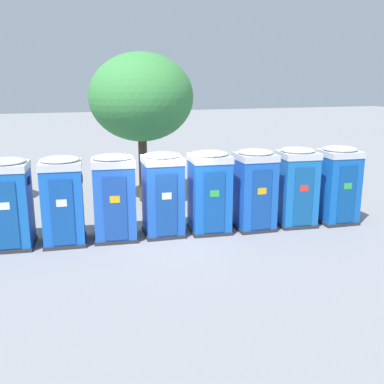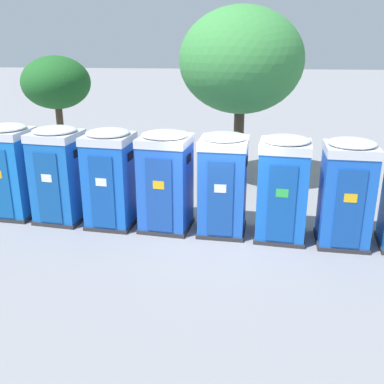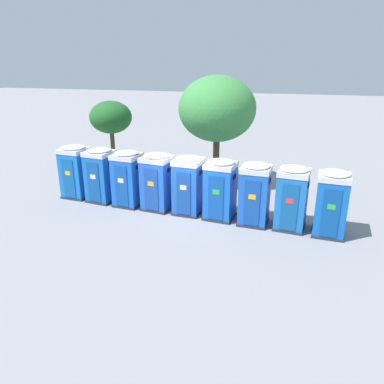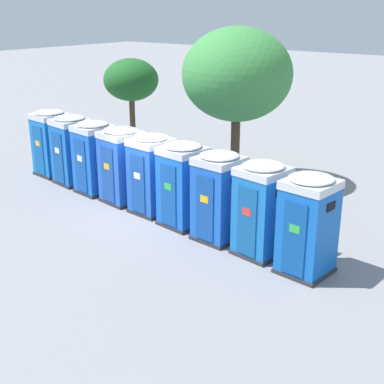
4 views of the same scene
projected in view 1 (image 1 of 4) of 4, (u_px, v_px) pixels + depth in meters
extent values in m
plane|color=gray|center=(164.00, 235.00, 13.65)|extent=(120.00, 120.00, 0.00)
cube|color=#2D2D33|center=(13.00, 245.00, 12.72)|extent=(1.36, 1.36, 0.10)
cube|color=blue|center=(9.00, 207.00, 12.46)|extent=(1.30, 1.29, 2.10)
cube|color=#114994|center=(5.00, 216.00, 11.92)|extent=(0.63, 0.12, 1.85)
cube|color=white|center=(4.00, 206.00, 11.84)|extent=(0.28, 0.05, 0.20)
cube|color=black|center=(29.00, 181.00, 12.39)|extent=(0.08, 0.36, 0.20)
cube|color=silver|center=(5.00, 167.00, 12.18)|extent=(1.34, 1.33, 0.20)
ellipsoid|color=silver|center=(4.00, 161.00, 12.15)|extent=(1.27, 1.27, 0.18)
cube|color=#2D2D33|center=(66.00, 241.00, 13.01)|extent=(1.30, 1.32, 0.10)
cube|color=blue|center=(63.00, 205.00, 12.75)|extent=(1.24, 1.26, 2.10)
cube|color=#1248A0|center=(62.00, 213.00, 12.22)|extent=(0.61, 0.10, 1.85)
cube|color=white|center=(61.00, 203.00, 12.13)|extent=(0.28, 0.04, 0.20)
cube|color=black|center=(82.00, 178.00, 12.70)|extent=(0.06, 0.36, 0.20)
cube|color=silver|center=(60.00, 165.00, 12.48)|extent=(1.28, 1.30, 0.20)
ellipsoid|color=silver|center=(60.00, 159.00, 12.44)|extent=(1.22, 1.23, 0.18)
cube|color=#2D2D33|center=(116.00, 237.00, 13.40)|extent=(1.39, 1.36, 0.10)
cube|color=blue|center=(114.00, 201.00, 13.14)|extent=(1.32, 1.29, 2.10)
cube|color=#19449D|center=(115.00, 209.00, 12.60)|extent=(0.65, 0.12, 1.85)
cube|color=yellow|center=(115.00, 199.00, 12.51)|extent=(0.28, 0.05, 0.20)
cube|color=black|center=(134.00, 176.00, 13.08)|extent=(0.07, 0.36, 0.20)
cube|color=silver|center=(113.00, 162.00, 12.86)|extent=(1.36, 1.33, 0.20)
ellipsoid|color=silver|center=(112.00, 157.00, 12.83)|extent=(1.30, 1.27, 0.18)
cube|color=#2D2D33|center=(163.00, 232.00, 13.76)|extent=(1.25, 1.29, 0.10)
cube|color=blue|center=(163.00, 198.00, 13.50)|extent=(1.19, 1.23, 2.10)
cube|color=#17449A|center=(167.00, 205.00, 12.97)|extent=(0.61, 0.08, 1.85)
cube|color=white|center=(167.00, 196.00, 12.89)|extent=(0.28, 0.03, 0.20)
cube|color=black|center=(181.00, 173.00, 13.47)|extent=(0.05, 0.36, 0.20)
cube|color=silver|center=(162.00, 160.00, 13.23)|extent=(1.23, 1.26, 0.20)
ellipsoid|color=silver|center=(162.00, 155.00, 13.19)|extent=(1.17, 1.20, 0.18)
cube|color=#2D2D33|center=(209.00, 229.00, 14.05)|extent=(1.34, 1.34, 0.10)
cube|color=blue|center=(209.00, 195.00, 13.79)|extent=(1.28, 1.27, 2.10)
cube|color=#11489F|center=(214.00, 203.00, 13.25)|extent=(0.63, 0.11, 1.85)
cube|color=green|center=(215.00, 194.00, 13.17)|extent=(0.28, 0.04, 0.20)
cube|color=black|center=(228.00, 171.00, 13.73)|extent=(0.07, 0.36, 0.20)
cube|color=silver|center=(210.00, 158.00, 13.51)|extent=(1.32, 1.31, 0.20)
ellipsoid|color=silver|center=(210.00, 153.00, 13.48)|extent=(1.25, 1.25, 0.18)
cube|color=#2D2D33|center=(253.00, 226.00, 14.34)|extent=(1.25, 1.28, 0.10)
cube|color=blue|center=(254.00, 193.00, 14.08)|extent=(1.19, 1.22, 2.10)
cube|color=#14449C|center=(262.00, 200.00, 13.55)|extent=(0.61, 0.08, 1.85)
cube|color=yellow|center=(262.00, 191.00, 13.47)|extent=(0.28, 0.03, 0.20)
cube|color=black|center=(272.00, 169.00, 14.05)|extent=(0.05, 0.36, 0.20)
cube|color=silver|center=(255.00, 157.00, 13.80)|extent=(1.23, 1.26, 0.20)
ellipsoid|color=silver|center=(255.00, 152.00, 13.77)|extent=(1.17, 1.19, 0.18)
cube|color=#2D2D33|center=(294.00, 223.00, 14.72)|extent=(1.31, 1.34, 0.10)
cube|color=blue|center=(296.00, 190.00, 14.46)|extent=(1.25, 1.27, 2.10)
cube|color=#125194|center=(304.00, 197.00, 13.92)|extent=(0.61, 0.11, 1.85)
cube|color=red|center=(304.00, 188.00, 13.84)|extent=(0.28, 0.04, 0.20)
cube|color=black|center=(313.00, 167.00, 14.40)|extent=(0.07, 0.36, 0.20)
cube|color=silver|center=(298.00, 155.00, 14.19)|extent=(1.29, 1.31, 0.20)
ellipsoid|color=silver|center=(298.00, 150.00, 14.15)|extent=(1.23, 1.25, 0.18)
cube|color=#2D2D33|center=(334.00, 220.00, 15.00)|extent=(1.27, 1.29, 0.10)
cube|color=blue|center=(337.00, 188.00, 14.74)|extent=(1.21, 1.23, 2.10)
cube|color=#0E4895|center=(347.00, 194.00, 14.20)|extent=(0.61, 0.08, 1.85)
cube|color=green|center=(348.00, 186.00, 14.12)|extent=(0.28, 0.03, 0.20)
cube|color=black|center=(354.00, 165.00, 14.70)|extent=(0.05, 0.36, 0.20)
cube|color=silver|center=(340.00, 153.00, 14.46)|extent=(1.24, 1.27, 0.20)
ellipsoid|color=silver|center=(340.00, 149.00, 14.43)|extent=(1.18, 1.20, 0.18)
cylinder|color=#4C3826|center=(143.00, 162.00, 17.30)|extent=(0.33, 0.33, 3.09)
ellipsoid|color=#3D8C42|center=(141.00, 97.00, 16.72)|extent=(3.89, 3.89, 3.28)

